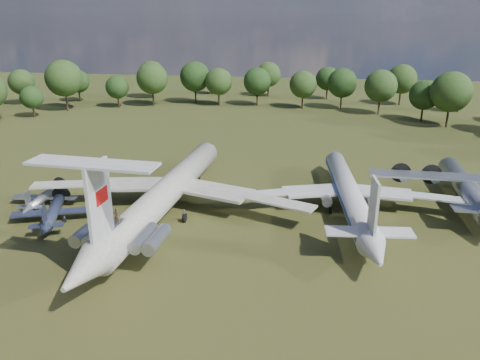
% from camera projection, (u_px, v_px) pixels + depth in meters
% --- Properties ---
extents(ground, '(300.00, 300.00, 0.00)m').
position_uv_depth(ground, '(188.00, 208.00, 70.96)').
color(ground, '#203B13').
rests_on(ground, ground).
extents(il62_airliner, '(46.76, 58.68, 5.47)m').
position_uv_depth(il62_airliner, '(168.00, 197.00, 67.83)').
color(il62_airliner, silver).
rests_on(il62_airliner, ground).
extents(tu104_jet, '(37.26, 47.46, 4.48)m').
position_uv_depth(tu104_jet, '(349.00, 197.00, 68.87)').
color(tu104_jet, silver).
rests_on(tu104_jet, ground).
extents(an12_transport, '(29.53, 32.87, 4.26)m').
position_uv_depth(an12_transport, '(466.00, 192.00, 71.31)').
color(an12_transport, '#9C9EA3').
rests_on(an12_transport, ground).
extents(small_prop_west, '(15.98, 18.53, 2.29)m').
position_uv_depth(small_prop_west, '(54.00, 215.00, 65.68)').
color(small_prop_west, black).
rests_on(small_prop_west, ground).
extents(small_prop_northwest, '(11.12, 14.43, 2.00)m').
position_uv_depth(small_prop_northwest, '(44.00, 199.00, 71.41)').
color(small_prop_northwest, '#95979D').
rests_on(small_prop_northwest, ground).
extents(person_on_il62, '(0.73, 0.52, 1.89)m').
position_uv_depth(person_on_il62, '(117.00, 216.00, 52.52)').
color(person_on_il62, olive).
rests_on(person_on_il62, il62_airliner).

